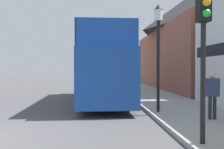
{
  "coord_description": "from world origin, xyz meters",
  "views": [
    {
      "loc": [
        3.8,
        -6.97,
        1.9
      ],
      "look_at": [
        4.76,
        9.09,
        1.57
      ],
      "focal_mm": 42.0,
      "sensor_mm": 36.0,
      "label": 1
    }
  ],
  "objects_px": {
    "lamp_post_nearest": "(158,37)",
    "lamp_post_second": "(130,48)",
    "pedestrian_nearest": "(212,91)",
    "tour_bus": "(102,71)",
    "parked_car_ahead_of_bus": "(108,83)",
    "traffic_signal": "(204,28)"
  },
  "relations": [
    {
      "from": "lamp_post_nearest",
      "to": "lamp_post_second",
      "type": "bearing_deg",
      "value": 89.66
    },
    {
      "from": "pedestrian_nearest",
      "to": "lamp_post_second",
      "type": "height_order",
      "value": "lamp_post_second"
    },
    {
      "from": "tour_bus",
      "to": "lamp_post_nearest",
      "type": "relative_size",
      "value": 2.41
    },
    {
      "from": "lamp_post_second",
      "to": "parked_car_ahead_of_bus",
      "type": "bearing_deg",
      "value": 115.18
    },
    {
      "from": "tour_bus",
      "to": "parked_car_ahead_of_bus",
      "type": "bearing_deg",
      "value": 83.72
    },
    {
      "from": "lamp_post_nearest",
      "to": "lamp_post_second",
      "type": "distance_m",
      "value": 9.51
    },
    {
      "from": "tour_bus",
      "to": "pedestrian_nearest",
      "type": "bearing_deg",
      "value": -60.46
    },
    {
      "from": "traffic_signal",
      "to": "lamp_post_nearest",
      "type": "distance_m",
      "value": 4.67
    },
    {
      "from": "tour_bus",
      "to": "pedestrian_nearest",
      "type": "relative_size",
      "value": 6.42
    },
    {
      "from": "pedestrian_nearest",
      "to": "lamp_post_nearest",
      "type": "distance_m",
      "value": 3.08
    },
    {
      "from": "parked_car_ahead_of_bus",
      "to": "lamp_post_nearest",
      "type": "xyz_separation_m",
      "value": [
        1.47,
        -12.75,
        2.56
      ]
    },
    {
      "from": "lamp_post_nearest",
      "to": "tour_bus",
      "type": "bearing_deg",
      "value": 115.62
    },
    {
      "from": "parked_car_ahead_of_bus",
      "to": "lamp_post_second",
      "type": "bearing_deg",
      "value": -65.2
    },
    {
      "from": "parked_car_ahead_of_bus",
      "to": "pedestrian_nearest",
      "type": "bearing_deg",
      "value": -78.72
    },
    {
      "from": "tour_bus",
      "to": "parked_car_ahead_of_bus",
      "type": "xyz_separation_m",
      "value": [
        0.75,
        8.13,
        -1.15
      ]
    },
    {
      "from": "parked_car_ahead_of_bus",
      "to": "pedestrian_nearest",
      "type": "height_order",
      "value": "pedestrian_nearest"
    },
    {
      "from": "pedestrian_nearest",
      "to": "traffic_signal",
      "type": "bearing_deg",
      "value": -117.91
    },
    {
      "from": "traffic_signal",
      "to": "lamp_post_nearest",
      "type": "xyz_separation_m",
      "value": [
        0.05,
        4.65,
        0.35
      ]
    },
    {
      "from": "pedestrian_nearest",
      "to": "lamp_post_second",
      "type": "relative_size",
      "value": 0.34
    },
    {
      "from": "tour_bus",
      "to": "pedestrian_nearest",
      "type": "height_order",
      "value": "tour_bus"
    },
    {
      "from": "tour_bus",
      "to": "lamp_post_nearest",
      "type": "distance_m",
      "value": 5.31
    },
    {
      "from": "parked_car_ahead_of_bus",
      "to": "lamp_post_nearest",
      "type": "relative_size",
      "value": 0.92
    }
  ]
}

